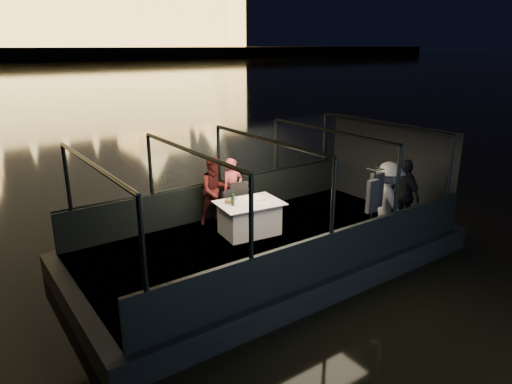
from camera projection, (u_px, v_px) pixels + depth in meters
boat_hull at (266, 261)px, 10.37m from camera, size 8.60×4.40×1.00m
boat_deck at (266, 242)px, 10.22m from camera, size 8.00×4.00×0.04m
gunwale_port at (220, 199)px, 11.63m from camera, size 8.00×0.08×0.90m
gunwale_starboard at (330, 255)px, 8.52m from camera, size 8.00×0.08×0.90m
cabin_glass_port at (219, 155)px, 11.27m from camera, size 8.00×0.02×1.40m
cabin_glass_starboard at (333, 196)px, 8.17m from camera, size 8.00×0.02×1.40m
cabin_roof_glass at (267, 140)px, 9.51m from camera, size 8.00×4.00×0.02m
end_wall_fore at (76, 235)px, 7.66m from camera, size 0.02×4.00×2.30m
end_wall_aft at (388, 165)px, 12.07m from camera, size 0.02×4.00×2.30m
canopy_ribs at (267, 192)px, 9.86m from camera, size 8.00×4.00×2.30m
dining_table_central at (249, 218)px, 10.51m from camera, size 1.56×1.21×0.77m
chair_port_left at (232, 208)px, 10.94m from camera, size 0.51×0.51×0.85m
chair_port_right at (244, 207)px, 11.06m from camera, size 0.56×0.56×1.00m
coat_stand at (372, 208)px, 9.65m from camera, size 0.58×0.51×1.81m
person_woman_coral at (233, 190)px, 11.34m from camera, size 0.56×0.37×1.55m
person_man_maroon at (215, 194)px, 11.03m from camera, size 0.87×0.71×1.68m
passenger_stripe at (388, 203)px, 10.13m from camera, size 1.01×1.30×1.78m
passenger_dark at (404, 195)px, 10.67m from camera, size 0.67×1.08×1.70m
wine_bottle at (233, 199)px, 10.15m from camera, size 0.09×0.09×0.33m
bread_basket at (230, 201)px, 10.35m from camera, size 0.29×0.29×0.09m
amber_candle at (251, 196)px, 10.73m from camera, size 0.07×0.07×0.07m
plate_near at (262, 199)px, 10.57m from camera, size 0.25×0.25×0.01m
plate_far at (230, 201)px, 10.48m from camera, size 0.27×0.27×0.02m
wine_glass_white at (236, 201)px, 10.17m from camera, size 0.09×0.09×0.20m
wine_glass_red at (249, 192)px, 10.79m from camera, size 0.07×0.07×0.18m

